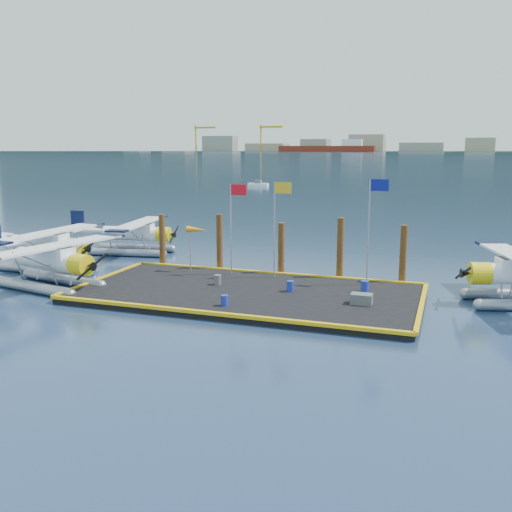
{
  "coord_description": "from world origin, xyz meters",
  "views": [
    {
      "loc": [
        11.23,
        -30.88,
        8.85
      ],
      "look_at": [
        -0.13,
        2.0,
        2.12
      ],
      "focal_mm": 40.0,
      "sensor_mm": 36.0,
      "label": 1
    }
  ],
  "objects": [
    {
      "name": "crate",
      "position": [
        6.89,
        -0.75,
        0.69
      ],
      "size": [
        1.15,
        0.77,
        0.58
      ],
      "primitive_type": "cube",
      "color": "#505155",
      "rests_on": "dock"
    },
    {
      "name": "drum_2",
      "position": [
        2.49,
        0.63,
        0.72
      ],
      "size": [
        0.45,
        0.45,
        0.63
      ],
      "primitive_type": "cylinder",
      "color": "#1B2B99",
      "rests_on": "dock"
    },
    {
      "name": "ground",
      "position": [
        0.0,
        0.0,
        0.0
      ],
      "size": [
        4000.0,
        4000.0,
        0.0
      ],
      "primitive_type": "plane",
      "color": "#192B4C",
      "rests_on": "ground"
    },
    {
      "name": "flagpole_blue",
      "position": [
        6.7,
        3.8,
        4.69
      ],
      "size": [
        1.14,
        0.08,
        6.5
      ],
      "color": "#95969D",
      "rests_on": "dock"
    },
    {
      "name": "piling_2",
      "position": [
        0.5,
        5.4,
        1.9
      ],
      "size": [
        0.44,
        0.44,
        3.8
      ],
      "primitive_type": "cylinder",
      "color": "#3F2412",
      "rests_on": "ground"
    },
    {
      "name": "seaplane_a",
      "position": [
        -12.27,
        -2.15,
        1.65
      ],
      "size": [
        9.83,
        10.71,
        3.79
      ],
      "rotation": [
        0.0,
        0.0,
        -1.77
      ],
      "color": "#8E929B",
      "rests_on": "ground"
    },
    {
      "name": "drum_4",
      "position": [
        6.65,
        2.0,
        0.73
      ],
      "size": [
        0.47,
        0.47,
        0.66
      ],
      "primitive_type": "cylinder",
      "color": "#1B2B99",
      "rests_on": "dock"
    },
    {
      "name": "piling_0",
      "position": [
        -8.5,
        5.4,
        2.0
      ],
      "size": [
        0.44,
        0.44,
        4.0
      ],
      "primitive_type": "cylinder",
      "color": "#3F2412",
      "rests_on": "ground"
    },
    {
      "name": "flagpole_yellow",
      "position": [
        0.7,
        3.8,
        4.51
      ],
      "size": [
        1.14,
        0.08,
        6.2
      ],
      "color": "#95969D",
      "rests_on": "dock"
    },
    {
      "name": "seaplane_b",
      "position": [
        -16.2,
        2.25,
        1.66
      ],
      "size": [
        9.71,
        10.69,
        3.81
      ],
      "rotation": [
        0.0,
        0.0,
        -1.61
      ],
      "color": "#8E929B",
      "rests_on": "ground"
    },
    {
      "name": "drum_3",
      "position": [
        -0.03,
        -3.48,
        0.69
      ],
      "size": [
        0.42,
        0.42,
        0.59
      ],
      "primitive_type": "cylinder",
      "color": "#1B2B99",
      "rests_on": "dock"
    },
    {
      "name": "seaplane_c",
      "position": [
        -13.49,
        9.91,
        1.54
      ],
      "size": [
        9.15,
        10.03,
        3.55
      ],
      "rotation": [
        0.0,
        0.0,
        -1.41
      ],
      "color": "#8E929B",
      "rests_on": "ground"
    },
    {
      "name": "drum_0",
      "position": [
        -2.21,
        0.76,
        0.71
      ],
      "size": [
        0.44,
        0.44,
        0.62
      ],
      "primitive_type": "cylinder",
      "color": "#505155",
      "rests_on": "dock"
    },
    {
      "name": "flagpole_red",
      "position": [
        -2.29,
        3.8,
        4.4
      ],
      "size": [
        1.14,
        0.08,
        6.0
      ],
      "color": "#95969D",
      "rests_on": "dock"
    },
    {
      "name": "piling_4",
      "position": [
        8.5,
        5.4,
        2.0
      ],
      "size": [
        0.44,
        0.44,
        4.0
      ],
      "primitive_type": "cylinder",
      "color": "#3F2412",
      "rests_on": "ground"
    },
    {
      "name": "piling_3",
      "position": [
        4.5,
        5.4,
        2.15
      ],
      "size": [
        0.44,
        0.44,
        4.3
      ],
      "primitive_type": "cylinder",
      "color": "#3F2412",
      "rests_on": "ground"
    },
    {
      "name": "dock",
      "position": [
        0.0,
        0.0,
        0.2
      ],
      "size": [
        20.0,
        10.0,
        0.4
      ],
      "primitive_type": "cube",
      "color": "black",
      "rests_on": "ground"
    },
    {
      "name": "piling_1",
      "position": [
        -4.0,
        5.4,
        2.1
      ],
      "size": [
        0.44,
        0.44,
        4.2
      ],
      "primitive_type": "cylinder",
      "color": "#3F2412",
      "rests_on": "ground"
    },
    {
      "name": "windsock",
      "position": [
        -5.03,
        3.8,
        3.23
      ],
      "size": [
        1.4,
        0.44,
        3.12
      ],
      "color": "#95969D",
      "rests_on": "dock"
    },
    {
      "name": "dock_bumpers",
      "position": [
        0.0,
        0.0,
        0.49
      ],
      "size": [
        20.25,
        10.25,
        0.18
      ],
      "primitive_type": null,
      "color": "gold",
      "rests_on": "dock"
    }
  ]
}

